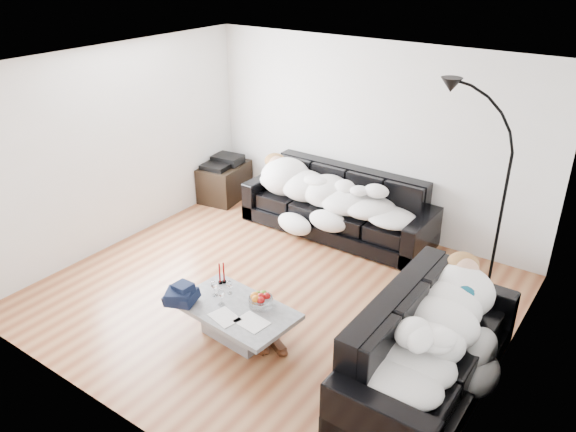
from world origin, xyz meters
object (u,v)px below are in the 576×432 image
Objects in this scene: wine_glass_a at (229,287)px; stereo at (224,161)px; sleeper_back at (336,191)px; candle_right at (224,273)px; sleeper_right at (433,327)px; sofa_back at (338,204)px; wine_glass_c at (221,297)px; fruit_bowl at (261,299)px; coffee_table at (237,322)px; candle_left at (220,274)px; wine_glass_b at (214,288)px; sofa_right at (431,345)px; floor_lamp at (501,212)px; av_cabinet at (225,182)px; shoes at (266,346)px.

wine_glass_a is 0.35× the size of stereo.
candle_right is at bearing -91.30° from sleeper_back.
wine_glass_a is 0.62× the size of candle_right.
sleeper_right is 2.30m from candle_right.
wine_glass_c is at bearing -85.71° from sofa_back.
sofa_back reaches higher than fruit_bowl.
stereo reaches higher than fruit_bowl.
candle_left reaches higher than coffee_table.
candle_left is (-0.10, 0.20, 0.04)m from wine_glass_b.
sofa_right reaches higher than wine_glass_c.
floor_lamp is (2.30, 2.02, 0.58)m from candle_left.
wine_glass_c is 0.42m from candle_right.
stereo is (-2.20, 2.45, 0.19)m from wine_glass_a.
sofa_back is 2.49m from fruit_bowl.
coffee_table is at bearing -54.98° from stereo.
floor_lamp is at bearing 0.09° from sofa_right.
candle_left is at bearing -59.10° from av_cabinet.
floor_lamp is (4.30, -0.34, 0.44)m from stereo.
sleeper_back is 2.79× the size of av_cabinet.
wine_glass_a is (-2.10, -0.30, -0.22)m from sleeper_right.
wine_glass_b is at bearing -63.41° from candle_left.
shoes is (0.60, -0.17, -0.39)m from wine_glass_a.
fruit_bowl reaches higher than coffee_table.
sleeper_right is at bearing 0.00° from sofa_right.
sleeper_back reaches higher than stereo.
wine_glass_b is at bearing 173.04° from coffee_table.
candle_left is (-0.43, 0.24, 0.30)m from coffee_table.
sleeper_right reaches higher than fruit_bowl.
sleeper_back is at bearing 90.65° from wine_glass_b.
sleeper_right is 2.33× the size of av_cabinet.
sofa_back reaches higher than candle_right.
candle_right reaches higher than wine_glass_c.
stereo is at bearing 132.91° from coffee_table.
floor_lamp reaches higher than sofa_right.
sleeper_back is 2.07m from stereo.
sofa_right is at bearing 14.01° from wine_glass_c.
av_cabinet is at bearing 140.25° from shoes.
sleeper_right is at bearing 8.25° from wine_glass_a.
sleeper_right reaches higher than coffee_table.
stereo is (-2.09, 2.56, 0.18)m from wine_glass_b.
sleeper_back is at bearing -10.64° from av_cabinet.
sleeper_back is at bearing 97.91° from coffee_table.
candle_left is 3.10m from av_cabinet.
wine_glass_c reaches higher than wine_glass_a.
sofa_right is at bearing -35.76° from av_cabinet.
sofa_right reaches higher than shoes.
candle_left is (-0.07, -2.31, -0.17)m from sleeper_back.
sofa_right reaches higher than wine_glass_b.
wine_glass_c is at bearing -26.63° from wine_glass_b.
wine_glass_a is at bearing -22.44° from candle_left.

